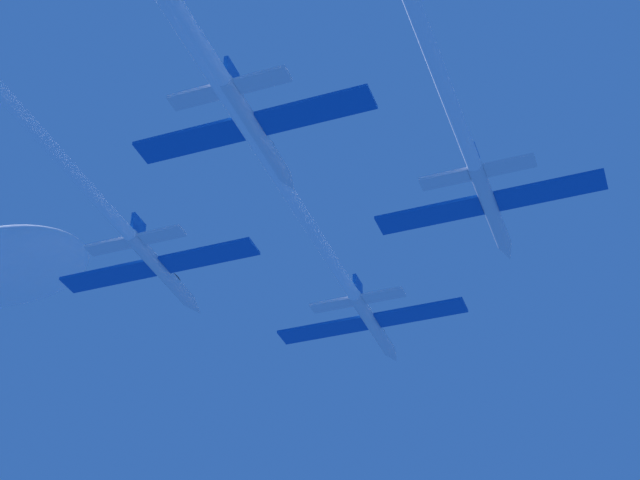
{
  "coord_description": "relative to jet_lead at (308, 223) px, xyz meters",
  "views": [
    {
      "loc": [
        25.84,
        -84.77,
        -50.87
      ],
      "look_at": [
        0.56,
        -15.2,
        0.34
      ],
      "focal_mm": 57.66,
      "sensor_mm": 36.0,
      "label": 1
    }
  ],
  "objects": [
    {
      "name": "jet_lead",
      "position": [
        0.0,
        0.0,
        0.0
      ],
      "size": [
        19.14,
        63.39,
        3.17
      ],
      "color": "silver"
    },
    {
      "name": "cloud_wispy",
      "position": [
        -62.46,
        36.97,
        32.13
      ],
      "size": [
        27.68,
        15.22,
        9.69
      ],
      "primitive_type": "ellipsoid",
      "color": "white"
    },
    {
      "name": "jet_right_wing",
      "position": [
        15.3,
        -17.05,
        -0.38
      ],
      "size": [
        19.14,
        65.86,
        3.17
      ],
      "color": "silver"
    },
    {
      "name": "jet_left_wing",
      "position": [
        -15.12,
        -12.85,
        -0.17
      ],
      "size": [
        19.14,
        55.28,
        3.17
      ],
      "color": "silver"
    }
  ]
}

